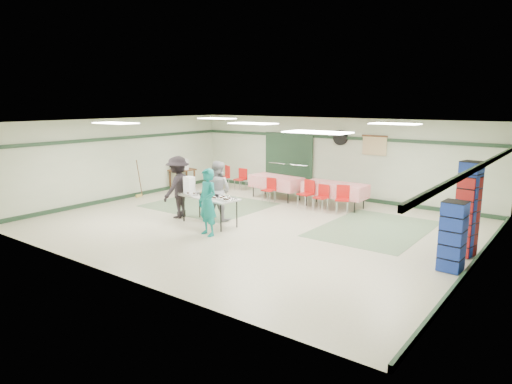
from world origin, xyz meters
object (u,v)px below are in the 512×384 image
Objects in this scene: volunteer_grey at (218,191)px; chair_a at (322,195)px; chair_d at (270,187)px; volunteer_dark at (178,187)px; crate_stack_blue_a at (453,236)px; serving_table at (209,198)px; crate_stack_blue_b at (468,209)px; chair_loose_b at (225,175)px; crate_stack_red at (467,216)px; volunteer_teal at (208,202)px; dining_table_b at (276,182)px; office_printer at (180,164)px; chair_loose_a at (242,177)px; printer_table at (182,172)px; chair_c at (343,196)px; chair_b at (307,191)px; broom at (139,178)px; dining_table_a at (335,189)px.

volunteer_grey is 3.28m from chair_a.
volunteer_grey is at bearing -87.18° from chair_d.
crate_stack_blue_a is (7.28, 0.24, -0.18)m from volunteer_dark.
crate_stack_blue_b reaches higher than serving_table.
chair_loose_b is 0.51× the size of crate_stack_red.
dining_table_b is at bearing 115.81° from volunteer_teal.
office_printer reaches higher than chair_a.
volunteer_dark reaches higher than volunteer_teal.
volunteer_teal is 1.48m from volunteer_grey.
printer_table is at bearing -150.65° from chair_loose_a.
chair_loose_b is 1.73× the size of office_printer.
chair_c is at bearing 60.98° from serving_table.
chair_b is 1.08× the size of chair_loose_a.
serving_table is at bearing -77.03° from dining_table_b.
volunteer_teal reaches higher than volunteer_grey.
dining_table_b is 1.39× the size of crate_stack_blue_a.
chair_d is (-0.94, 4.00, -0.34)m from volunteer_teal.
printer_table is (-5.87, -0.10, 0.17)m from chair_a.
crate_stack_blue_b reaches higher than volunteer_dark.
chair_d is 3.94m from printer_table.
chair_a is at bearing 158.85° from chair_c.
dining_table_b is at bearing 17.93° from printer_table.
chair_b reaches higher than printer_table.
chair_a is 6.29m from broom.
volunteer_dark reaches higher than chair_d.
chair_loose_b is (-4.70, 0.28, -0.03)m from dining_table_a.
broom is (-4.18, 0.70, -0.16)m from volunteer_grey.
chair_a is 0.89× the size of chair_loose_b.
volunteer_dark is at bearing -128.60° from dining_table_a.
chair_c reaches higher than chair_loose_a.
volunteer_teal reaches higher than chair_b.
serving_table is 2.16× the size of chair_c.
chair_d is 2.27m from chair_loose_a.
serving_table is 5.27m from printer_table.
chair_b is at bearing 15.68° from chair_loose_b.
crate_stack_blue_a is (6.50, -3.53, 0.12)m from dining_table_b.
chair_loose_a is 1.57× the size of office_printer.
serving_table is 2.25× the size of chair_loose_a.
dining_table_b is at bearing 167.11° from chair_a.
volunteer_teal is 0.96× the size of crate_stack_red.
crate_stack_blue_b is 10.39m from broom.
crate_stack_red reaches higher than printer_table.
chair_a is at bearing -0.53° from chair_d.
chair_loose_a is at bearing 172.06° from dining_table_b.
office_printer is at bearing -175.39° from chair_a.
chair_b reaches higher than chair_c.
volunteer_teal is at bearing -158.45° from crate_stack_red.
printer_table is (-4.88, 3.89, -0.18)m from volunteer_teal.
volunteer_dark is at bearing -158.92° from chair_c.
volunteer_dark is 3.43× the size of office_printer.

